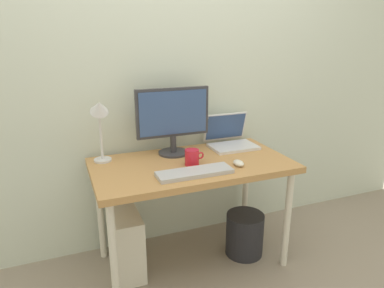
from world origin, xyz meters
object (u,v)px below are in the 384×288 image
desk (192,173)px  mouse (238,163)px  wastebasket (245,234)px  computer_tower (126,243)px  keyboard (195,172)px  coffee_mug (192,157)px  laptop (230,138)px  desk_lamp (100,117)px  monitor (173,117)px

desk → mouse: size_ratio=13.69×
desk → wastebasket: desk is taller
wastebasket → computer_tower: bearing=172.4°
keyboard → wastebasket: size_ratio=1.47×
coffee_mug → wastebasket: (0.39, -0.01, -0.62)m
mouse → coffee_mug: (-0.26, 0.12, 0.03)m
keyboard → mouse: mouse is taller
laptop → mouse: bearing=-109.7°
laptop → computer_tower: bearing=-168.6°
laptop → desk_lamp: (-0.89, -0.02, 0.24)m
desk → laptop: bearing=29.8°
desk → computer_tower: size_ratio=2.93×
desk → coffee_mug: coffee_mug is taller
computer_tower → wastebasket: computer_tower is taller
monitor → keyboard: size_ratio=1.11×
monitor → wastebasket: 0.96m
keyboard → computer_tower: size_ratio=1.05×
coffee_mug → laptop: bearing=33.3°
laptop → mouse: (-0.13, -0.37, -0.04)m
desk → computer_tower: bearing=173.3°
monitor → desk_lamp: bearing=179.9°
coffee_mug → wastebasket: coffee_mug is taller
desk_lamp → coffee_mug: (0.50, -0.24, -0.24)m
desk_lamp → computer_tower: (0.08, -0.15, -0.80)m
desk_lamp → computer_tower: 0.82m
keyboard → wastebasket: bearing=17.1°
laptop → keyboard: bearing=-137.0°
desk_lamp → wastebasket: 1.26m
monitor → desk_lamp: monitor is taller
laptop → coffee_mug: (-0.39, -0.26, -0.01)m
desk → wastebasket: (0.37, -0.06, -0.50)m
desk → mouse: bearing=-33.2°
monitor → wastebasket: bearing=-30.6°
coffee_mug → desk: bearing=69.6°
monitor → laptop: 0.47m
desk → computer_tower: (-0.44, 0.05, -0.44)m
desk_lamp → computer_tower: desk_lamp is taller
monitor → computer_tower: 0.86m
desk_lamp → wastebasket: bearing=-15.9°
desk → coffee_mug: bearing=-110.4°
laptop → keyboard: 0.60m
desk_lamp → laptop: bearing=1.2°
laptop → desk_lamp: 0.92m
desk → keyboard: size_ratio=2.80×
desk_lamp → keyboard: size_ratio=0.95×
laptop → desk_lamp: desk_lamp is taller
mouse → coffee_mug: size_ratio=0.74×
computer_tower → wastebasket: 0.82m
mouse → coffee_mug: coffee_mug is taller
monitor → keyboard: monitor is taller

